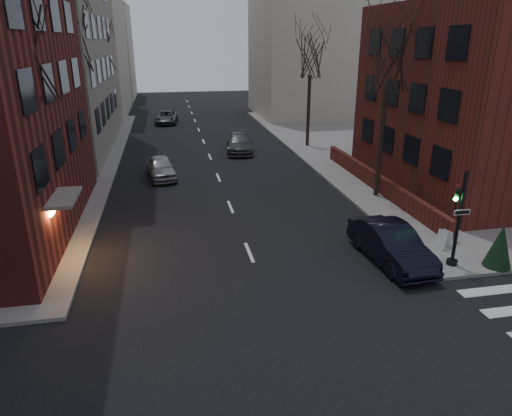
{
  "coord_description": "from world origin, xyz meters",
  "views": [
    {
      "loc": [
        -3.2,
        -6.07,
        8.9
      ],
      "look_at": [
        0.36,
        12.24,
        2.0
      ],
      "focal_mm": 32.0,
      "sensor_mm": 36.0,
      "label": 1
    }
  ],
  "objects_px": {
    "parked_sedan": "(391,244)",
    "car_lane_far": "(166,117)",
    "streetlamp_near": "(80,125)",
    "traffic_signal": "(457,225)",
    "car_lane_silver": "(161,167)",
    "tree_right_b": "(311,57)",
    "streetlamp_far": "(114,90)",
    "car_lane_gray": "(240,143)",
    "sandwich_board": "(445,239)",
    "evergreen_shrub": "(500,246)",
    "tree_right_a": "(389,57)",
    "tree_left_a": "(15,51)",
    "tree_left_c": "(100,50)",
    "tree_left_b": "(71,39)"
  },
  "relations": [
    {
      "from": "parked_sedan",
      "to": "car_lane_far",
      "type": "xyz_separation_m",
      "value": [
        -8.97,
        36.66,
        -0.12
      ]
    },
    {
      "from": "streetlamp_near",
      "to": "traffic_signal",
      "type": "bearing_deg",
      "value": -38.87
    },
    {
      "from": "car_lane_silver",
      "to": "car_lane_far",
      "type": "relative_size",
      "value": 0.86
    },
    {
      "from": "tree_right_b",
      "to": "car_lane_far",
      "type": "distance_m",
      "value": 20.19
    },
    {
      "from": "parked_sedan",
      "to": "car_lane_silver",
      "type": "distance_m",
      "value": 17.51
    },
    {
      "from": "streetlamp_near",
      "to": "car_lane_far",
      "type": "height_order",
      "value": "streetlamp_near"
    },
    {
      "from": "traffic_signal",
      "to": "parked_sedan",
      "type": "height_order",
      "value": "traffic_signal"
    },
    {
      "from": "tree_right_b",
      "to": "streetlamp_far",
      "type": "distance_m",
      "value": 20.01
    },
    {
      "from": "streetlamp_near",
      "to": "car_lane_gray",
      "type": "height_order",
      "value": "streetlamp_near"
    },
    {
      "from": "parked_sedan",
      "to": "sandwich_board",
      "type": "bearing_deg",
      "value": 5.52
    },
    {
      "from": "car_lane_silver",
      "to": "sandwich_board",
      "type": "relative_size",
      "value": 4.99
    },
    {
      "from": "parked_sedan",
      "to": "evergreen_shrub",
      "type": "xyz_separation_m",
      "value": [
        3.98,
        -1.5,
        0.25
      ]
    },
    {
      "from": "car_lane_gray",
      "to": "car_lane_far",
      "type": "height_order",
      "value": "car_lane_gray"
    },
    {
      "from": "tree_right_a",
      "to": "parked_sedan",
      "type": "height_order",
      "value": "tree_right_a"
    },
    {
      "from": "streetlamp_far",
      "to": "sandwich_board",
      "type": "relative_size",
      "value": 7.29
    },
    {
      "from": "car_lane_far",
      "to": "tree_left_a",
      "type": "bearing_deg",
      "value": -94.09
    },
    {
      "from": "tree_left_a",
      "to": "car_lane_far",
      "type": "relative_size",
      "value": 2.07
    },
    {
      "from": "tree_left_a",
      "to": "tree_right_a",
      "type": "xyz_separation_m",
      "value": [
        17.6,
        4.0,
        -0.44
      ]
    },
    {
      "from": "car_lane_silver",
      "to": "tree_right_a",
      "type": "bearing_deg",
      "value": -35.53
    },
    {
      "from": "car_lane_gray",
      "to": "sandwich_board",
      "type": "xyz_separation_m",
      "value": [
        5.92,
        -20.76,
        -0.18
      ]
    },
    {
      "from": "tree_right_b",
      "to": "streetlamp_near",
      "type": "bearing_deg",
      "value": -149.53
    },
    {
      "from": "tree_left_c",
      "to": "car_lane_silver",
      "type": "bearing_deg",
      "value": -72.04
    },
    {
      "from": "tree_left_c",
      "to": "tree_right_a",
      "type": "distance_m",
      "value": 28.17
    },
    {
      "from": "traffic_signal",
      "to": "evergreen_shrub",
      "type": "xyz_separation_m",
      "value": [
        1.77,
        -0.49,
        -0.85
      ]
    },
    {
      "from": "tree_left_b",
      "to": "sandwich_board",
      "type": "relative_size",
      "value": 12.54
    },
    {
      "from": "streetlamp_near",
      "to": "car_lane_far",
      "type": "distance_m",
      "value": 25.4
    },
    {
      "from": "tree_right_b",
      "to": "streetlamp_far",
      "type": "relative_size",
      "value": 1.46
    },
    {
      "from": "tree_right_a",
      "to": "streetlamp_far",
      "type": "height_order",
      "value": "tree_right_a"
    },
    {
      "from": "parked_sedan",
      "to": "car_lane_silver",
      "type": "bearing_deg",
      "value": 118.92
    },
    {
      "from": "evergreen_shrub",
      "to": "streetlamp_far",
      "type": "bearing_deg",
      "value": 118.12
    },
    {
      "from": "car_lane_silver",
      "to": "traffic_signal",
      "type": "bearing_deg",
      "value": -60.79
    },
    {
      "from": "tree_left_b",
      "to": "parked_sedan",
      "type": "relative_size",
      "value": 2.2
    },
    {
      "from": "tree_left_b",
      "to": "streetlamp_near",
      "type": "xyz_separation_m",
      "value": [
        0.6,
        -4.0,
        -4.68
      ]
    },
    {
      "from": "tree_right_b",
      "to": "car_lane_silver",
      "type": "height_order",
      "value": "tree_right_b"
    },
    {
      "from": "tree_right_a",
      "to": "parked_sedan",
      "type": "xyz_separation_m",
      "value": [
        -3.08,
        -8.0,
        -7.22
      ]
    },
    {
      "from": "tree_right_a",
      "to": "streetlamp_far",
      "type": "distance_m",
      "value": 29.65
    },
    {
      "from": "tree_left_b",
      "to": "streetlamp_near",
      "type": "relative_size",
      "value": 1.72
    },
    {
      "from": "tree_left_a",
      "to": "tree_left_c",
      "type": "relative_size",
      "value": 1.06
    },
    {
      "from": "parked_sedan",
      "to": "sandwich_board",
      "type": "xyz_separation_m",
      "value": [
        2.83,
        0.48,
        -0.23
      ]
    },
    {
      "from": "car_lane_gray",
      "to": "tree_left_c",
      "type": "bearing_deg",
      "value": 150.34
    },
    {
      "from": "car_lane_silver",
      "to": "car_lane_gray",
      "type": "xyz_separation_m",
      "value": [
        6.47,
        6.57,
        0.03
      ]
    },
    {
      "from": "tree_right_a",
      "to": "parked_sedan",
      "type": "relative_size",
      "value": 1.98
    },
    {
      "from": "tree_right_a",
      "to": "tree_left_a",
      "type": "bearing_deg",
      "value": -167.2
    },
    {
      "from": "sandwich_board",
      "to": "streetlamp_far",
      "type": "bearing_deg",
      "value": 105.03
    },
    {
      "from": "car_lane_far",
      "to": "parked_sedan",
      "type": "bearing_deg",
      "value": -70.69
    },
    {
      "from": "sandwich_board",
      "to": "traffic_signal",
      "type": "bearing_deg",
      "value": -125.62
    },
    {
      "from": "tree_left_c",
      "to": "sandwich_board",
      "type": "bearing_deg",
      "value": -59.54
    },
    {
      "from": "car_lane_gray",
      "to": "parked_sedan",
      "type": "bearing_deg",
      "value": -73.98
    },
    {
      "from": "tree_left_b",
      "to": "streetlamp_far",
      "type": "xyz_separation_m",
      "value": [
        0.6,
        16.0,
        -4.68
      ]
    },
    {
      "from": "tree_left_b",
      "to": "tree_right_a",
      "type": "bearing_deg",
      "value": -24.44
    }
  ]
}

